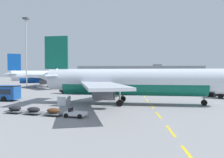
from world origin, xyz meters
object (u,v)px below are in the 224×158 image
at_px(baggage_train, 44,111).
at_px(apron_light_mast_near, 26,45).
at_px(airliner_mid_left, 53,77).
at_px(airliner_foreground, 129,82).
at_px(fuel_service_truck, 201,89).
at_px(catering_truck, 72,87).
at_px(airliner_far_center, 218,75).
at_px(uld_cargo_container, 64,101).

height_order(baggage_train, apron_light_mast_near, apron_light_mast_near).
xyz_separation_m(airliner_mid_left, baggage_train, (17.68, -53.74, -3.48)).
distance_m(airliner_foreground, airliner_mid_left, 52.10).
relative_size(airliner_foreground, fuel_service_truck, 4.91).
height_order(airliner_mid_left, catering_truck, airliner_mid_left).
distance_m(airliner_far_center, catering_truck, 80.38).
xyz_separation_m(fuel_service_truck, apron_light_mast_near, (-52.83, 20.31, 13.69)).
distance_m(airliner_mid_left, uld_cargo_container, 49.43).
height_order(airliner_far_center, fuel_service_truck, airliner_far_center).
height_order(airliner_far_center, catering_truck, airliner_far_center).
bearing_deg(airliner_foreground, airliner_mid_left, 123.79).
xyz_separation_m(catering_truck, baggage_train, (3.31, -27.51, -1.11)).
height_order(fuel_service_truck, apron_light_mast_near, apron_light_mast_near).
xyz_separation_m(uld_cargo_container, apron_light_mast_near, (-24.66, 37.71, 14.54)).
relative_size(catering_truck, apron_light_mast_near, 0.30).
height_order(fuel_service_truck, baggage_train, fuel_service_truck).
distance_m(airliner_mid_left, catering_truck, 30.01).
bearing_deg(airliner_foreground, airliner_far_center, 57.68).
bearing_deg(catering_truck, baggage_train, -83.15).
bearing_deg(airliner_mid_left, uld_cargo_container, -68.54).
height_order(airliner_mid_left, baggage_train, airliner_mid_left).
relative_size(airliner_foreground, airliner_mid_left, 1.02).
relative_size(airliner_mid_left, apron_light_mast_near, 1.38).
bearing_deg(airliner_far_center, uld_cargo_container, -127.19).
xyz_separation_m(catering_truck, apron_light_mast_near, (-20.98, 18.03, 13.69)).
relative_size(fuel_service_truck, uld_cargo_container, 3.66).
height_order(airliner_foreground, apron_light_mast_near, apron_light_mast_near).
distance_m(uld_cargo_container, apron_light_mast_near, 47.34).
xyz_separation_m(airliner_far_center, apron_light_mast_near, (-80.51, -35.92, 11.19)).
relative_size(airliner_far_center, apron_light_mast_near, 1.38).
xyz_separation_m(airliner_mid_left, uld_cargo_container, (18.05, -45.91, -3.21)).
distance_m(fuel_service_truck, uld_cargo_container, 33.12).
bearing_deg(airliner_mid_left, fuel_service_truck, -31.67).
distance_m(airliner_foreground, uld_cargo_container, 11.67).
height_order(fuel_service_truck, uld_cargo_container, fuel_service_truck).
relative_size(airliner_mid_left, baggage_train, 2.93).
bearing_deg(apron_light_mast_near, airliner_foreground, -44.61).
bearing_deg(airliner_mid_left, airliner_far_center, 20.56).
height_order(airliner_mid_left, uld_cargo_container, airliner_mid_left).
bearing_deg(catering_truck, fuel_service_truck, -4.10).
relative_size(baggage_train, apron_light_mast_near, 0.47).
bearing_deg(catering_truck, uld_cargo_container, -79.43).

